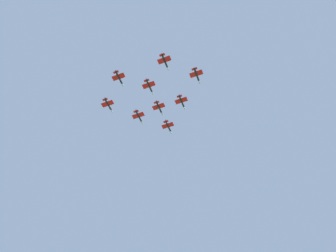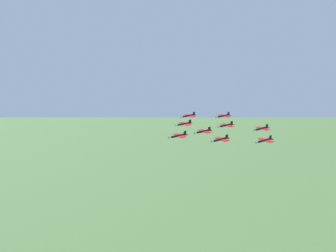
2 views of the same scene
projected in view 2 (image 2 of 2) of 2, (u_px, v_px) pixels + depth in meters
jet_lead at (179, 136)px, 186.48m from camera, size 8.61×11.59×2.40m
jet_port_inner at (221, 139)px, 183.00m from camera, size 8.61×11.59×2.40m
jet_starboard_inner at (184, 124)px, 206.80m from camera, size 8.61×11.59×2.40m
jet_port_outer at (203, 131)px, 195.84m from camera, size 8.61×11.59×2.40m
jet_starboard_outer at (265, 140)px, 179.11m from camera, size 8.61×11.59×2.40m
jet_center_rear at (189, 116)px, 227.40m from camera, size 8.61×11.59×2.40m
jet_port_trail at (226, 125)px, 204.87m from camera, size 8.61×11.59×2.40m
jet_starboard_trail at (262, 128)px, 199.58m from camera, size 8.61×11.59×2.40m
jet_tail_end at (223, 116)px, 223.48m from camera, size 8.61×11.59×2.40m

